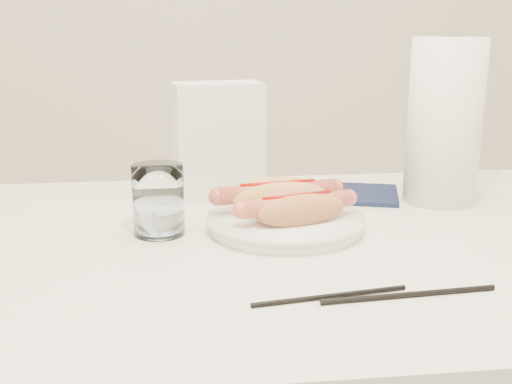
{
  "coord_description": "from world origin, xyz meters",
  "views": [
    {
      "loc": [
        -0.14,
        -0.91,
        1.07
      ],
      "look_at": [
        -0.03,
        0.02,
        0.82
      ],
      "focal_mm": 44.53,
      "sensor_mm": 36.0,
      "label": 1
    }
  ],
  "objects": [
    {
      "name": "navy_napkin",
      "position": [
        0.2,
        0.22,
        0.75
      ],
      "size": [
        0.18,
        0.18,
        0.01
      ],
      "primitive_type": "cube",
      "rotation": [
        0.0,
        0.0,
        -0.29
      ],
      "color": "#121A38",
      "rests_on": "table"
    },
    {
      "name": "chopstick_far",
      "position": [
        0.13,
        -0.23,
        0.75
      ],
      "size": [
        0.22,
        0.02,
        0.01
      ],
      "primitive_type": "cylinder",
      "rotation": [
        0.0,
        1.57,
        0.07
      ],
      "color": "black",
      "rests_on": "table"
    },
    {
      "name": "plate",
      "position": [
        0.02,
        0.04,
        0.76
      ],
      "size": [
        0.26,
        0.26,
        0.02
      ],
      "primitive_type": "cylinder",
      "rotation": [
        0.0,
        0.0,
        -0.05
      ],
      "color": "white",
      "rests_on": "table"
    },
    {
      "name": "paper_towel_roll",
      "position": [
        0.33,
        0.17,
        0.9
      ],
      "size": [
        0.17,
        0.17,
        0.3
      ],
      "primitive_type": "cylinder",
      "rotation": [
        0.0,
        0.0,
        -0.39
      ],
      "color": "white",
      "rests_on": "table"
    },
    {
      "name": "hotdog_right",
      "position": [
        0.04,
        0.01,
        0.79
      ],
      "size": [
        0.18,
        0.11,
        0.05
      ],
      "rotation": [
        0.0,
        0.0,
        0.27
      ],
      "color": "#C27A4B",
      "rests_on": "plate"
    },
    {
      "name": "hotdog_left",
      "position": [
        0.02,
        0.07,
        0.8
      ],
      "size": [
        0.2,
        0.1,
        0.05
      ],
      "rotation": [
        0.0,
        0.0,
        0.17
      ],
      "color": "tan",
      "rests_on": "plate"
    },
    {
      "name": "chopstick_near",
      "position": [
        0.03,
        -0.22,
        0.75
      ],
      "size": [
        0.2,
        0.04,
        0.01
      ],
      "primitive_type": "cylinder",
      "rotation": [
        0.0,
        1.57,
        0.15
      ],
      "color": "black",
      "rests_on": "table"
    },
    {
      "name": "water_glass",
      "position": [
        -0.18,
        0.05,
        0.81
      ],
      "size": [
        0.08,
        0.08,
        0.11
      ],
      "primitive_type": "cylinder",
      "color": "white",
      "rests_on": "table"
    },
    {
      "name": "napkin_box",
      "position": [
        -0.07,
        0.26,
        0.86
      ],
      "size": [
        0.17,
        0.11,
        0.21
      ],
      "primitive_type": "cube",
      "rotation": [
        0.0,
        0.0,
        0.15
      ],
      "color": "white",
      "rests_on": "table"
    },
    {
      "name": "table",
      "position": [
        0.0,
        0.0,
        0.69
      ],
      "size": [
        1.2,
        0.8,
        0.75
      ],
      "color": "white",
      "rests_on": "ground"
    }
  ]
}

